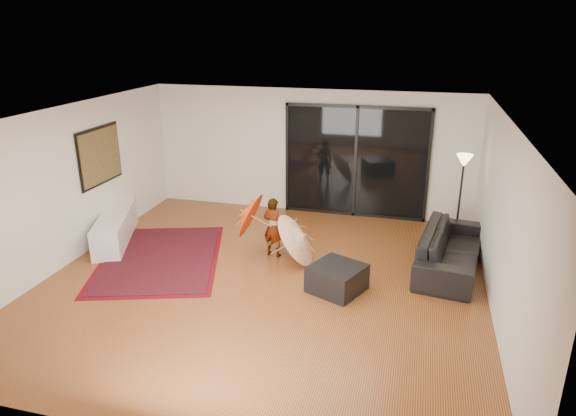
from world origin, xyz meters
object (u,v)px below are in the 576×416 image
(sofa, at_px, (451,249))
(child, at_px, (273,227))
(ottoman, at_px, (337,278))
(media_console, at_px, (116,227))

(sofa, distance_m, child, 3.09)
(ottoman, distance_m, child, 1.70)
(sofa, xyz_separation_m, ottoman, (-1.74, -1.29, -0.13))
(media_console, height_order, sofa, sofa)
(media_console, bearing_deg, ottoman, -32.58)
(media_console, relative_size, ottoman, 2.71)
(media_console, relative_size, sofa, 0.85)
(media_console, distance_m, sofa, 6.21)
(media_console, xyz_separation_m, ottoman, (4.46, -0.88, -0.07))
(sofa, height_order, ottoman, sofa)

